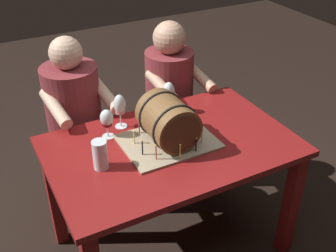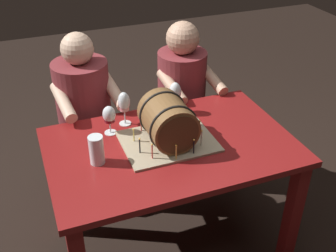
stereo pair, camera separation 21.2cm
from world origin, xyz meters
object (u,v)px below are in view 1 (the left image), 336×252
wine_glass_rose (120,106)px  wine_glass_red (107,119)px  beer_pint (100,155)px  person_seated_left (77,133)px  person_seated_right (170,110)px  dining_table (171,162)px  wine_glass_white (169,93)px  barrel_cake (168,123)px

wine_glass_rose → wine_glass_red: bearing=-148.0°
wine_glass_red → beer_pint: bearing=-117.9°
wine_glass_rose → person_seated_left: 0.52m
person_seated_right → person_seated_left: bearing=180.0°
dining_table → beer_pint: beer_pint is taller
dining_table → person_seated_left: bearing=117.2°
dining_table → wine_glass_white: (0.14, 0.29, 0.24)m
barrel_cake → wine_glass_rose: 0.30m
wine_glass_red → wine_glass_white: size_ratio=0.85×
barrel_cake → wine_glass_white: (0.15, 0.27, 0.01)m
wine_glass_white → wine_glass_rose: wine_glass_rose is taller
wine_glass_white → wine_glass_rose: size_ratio=0.98×
wine_glass_red → wine_glass_rose: wine_glass_rose is taller
wine_glass_white → beer_pint: bearing=-149.4°
person_seated_left → wine_glass_red: bearing=-81.5°
barrel_cake → wine_glass_red: bearing=142.9°
dining_table → wine_glass_red: wine_glass_red is taller
dining_table → wine_glass_red: bearing=140.9°
dining_table → wine_glass_red: 0.41m
wine_glass_rose → dining_table: bearing=-59.2°
beer_pint → person_seated_right: (0.72, 0.66, -0.29)m
barrel_cake → wine_glass_red: (-0.26, 0.19, -0.01)m
wine_glass_red → person_seated_left: bearing=98.5°
beer_pint → dining_table: bearing=2.7°
dining_table → wine_glass_rose: bearing=120.8°
dining_table → wine_glass_rose: (-0.17, 0.28, 0.25)m
wine_glass_white → beer_pint: wine_glass_white is taller
barrel_cake → wine_glass_red: size_ratio=2.90×
wine_glass_rose → person_seated_right: person_seated_right is taller
wine_glass_red → beer_pint: (-0.12, -0.23, -0.04)m
wine_glass_red → person_seated_right: bearing=35.4°
wine_glass_rose → person_seated_right: 0.70m
wine_glass_rose → person_seated_left: size_ratio=0.17×
beer_pint → person_seated_right: bearing=42.4°
wine_glass_rose → barrel_cake: bearing=-58.5°
person_seated_right → wine_glass_white: bearing=-118.8°
wine_glass_white → person_seated_right: bearing=61.2°
barrel_cake → beer_pint: bearing=-174.1°
barrel_cake → person_seated_right: person_seated_right is taller
barrel_cake → wine_glass_white: size_ratio=2.46×
wine_glass_red → person_seated_right: (0.59, 0.42, -0.32)m
dining_table → beer_pint: size_ratio=8.58×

